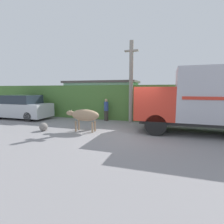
{
  "coord_description": "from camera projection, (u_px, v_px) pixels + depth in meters",
  "views": [
    {
      "loc": [
        1.66,
        -8.47,
        2.25
      ],
      "look_at": [
        -1.23,
        0.45,
        1.01
      ],
      "focal_mm": 28.0,
      "sensor_mm": 36.0,
      "label": 1
    }
  ],
  "objects": [
    {
      "name": "parked_suv",
      "position": [
        21.0,
        107.0,
        13.26
      ],
      "size": [
        4.53,
        1.88,
        1.79
      ],
      "rotation": [
        0.0,
        0.0,
        0.06
      ],
      "color": "silver",
      "rests_on": "ground_plane"
    },
    {
      "name": "hillside_embankment",
      "position": [
        148.0,
        100.0,
        15.11
      ],
      "size": [
        32.0,
        6.87,
        2.53
      ],
      "color": "#4C7A38",
      "rests_on": "ground_plane"
    },
    {
      "name": "cargo_truck",
      "position": [
        209.0,
        99.0,
        8.51
      ],
      "size": [
        6.58,
        2.43,
        3.27
      ],
      "rotation": [
        0.0,
        0.0,
        -0.03
      ],
      "color": "#2D2D2D",
      "rests_on": "ground_plane"
    },
    {
      "name": "brown_cow",
      "position": [
        84.0,
        115.0,
        9.24
      ],
      "size": [
        1.9,
        0.62,
        1.18
      ],
      "rotation": [
        0.0,
        0.0,
        0.03
      ],
      "color": "#9E7F60",
      "rests_on": "ground_plane"
    },
    {
      "name": "building_backdrop",
      "position": [
        102.0,
        99.0,
        14.13
      ],
      "size": [
        5.8,
        2.7,
        2.88
      ],
      "color": "#8CC69E",
      "rests_on": "ground_plane"
    },
    {
      "name": "roadside_rock",
      "position": [
        44.0,
        127.0,
        9.43
      ],
      "size": [
        0.44,
        0.44,
        0.44
      ],
      "color": "gray",
      "rests_on": "ground_plane"
    },
    {
      "name": "pedestrian_on_hill",
      "position": [
        106.0,
        109.0,
        12.33
      ],
      "size": [
        0.42,
        0.42,
        1.56
      ],
      "rotation": [
        0.0,
        0.0,
        2.69
      ],
      "color": "#38332D",
      "rests_on": "ground_plane"
    },
    {
      "name": "ground_plane",
      "position": [
        132.0,
        134.0,
        8.79
      ],
      "size": [
        60.0,
        60.0,
        0.0
      ],
      "primitive_type": "plane",
      "color": "gray"
    },
    {
      "name": "utility_pole",
      "position": [
        131.0,
        81.0,
        11.56
      ],
      "size": [
        0.9,
        0.26,
        5.35
      ],
      "color": "gray",
      "rests_on": "ground_plane"
    }
  ]
}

